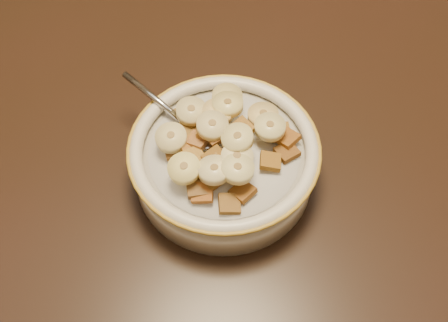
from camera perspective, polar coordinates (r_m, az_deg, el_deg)
floor at (r=1.45m, az=-2.15°, el=-13.51°), size 4.00×4.50×0.10m
table at (r=0.76m, az=-3.98°, el=7.27°), size 1.41×0.91×0.04m
cereal_bowl at (r=0.64m, az=0.00°, el=-0.40°), size 0.18×0.18×0.04m
milk at (r=0.62m, az=0.00°, el=0.72°), size 0.15×0.15×0.00m
spoon at (r=0.63m, az=-2.09°, el=2.34°), size 0.04×0.05×0.01m
cereal_square_0 at (r=0.62m, az=5.78°, el=0.85°), size 0.02×0.02×0.01m
cereal_square_1 at (r=0.59m, az=-0.96°, el=-1.54°), size 0.02×0.02×0.01m
cereal_square_2 at (r=0.64m, az=-3.47°, el=4.33°), size 0.02×0.02×0.01m
cereal_square_3 at (r=0.59m, az=-2.45°, el=-2.50°), size 0.03×0.03×0.01m
cereal_square_4 at (r=0.59m, az=0.54°, el=0.23°), size 0.03×0.03×0.01m
cereal_square_5 at (r=0.60m, az=-0.72°, el=2.44°), size 0.02×0.02×0.01m
cereal_square_6 at (r=0.59m, az=0.75°, el=-0.07°), size 0.02×0.02×0.01m
cereal_square_7 at (r=0.58m, az=0.50°, el=-3.93°), size 0.03×0.03×0.01m
cereal_square_8 at (r=0.62m, az=-3.97°, el=2.49°), size 0.03×0.03×0.01m
cereal_square_9 at (r=0.62m, az=-3.93°, el=2.37°), size 0.03×0.03×0.01m
cereal_square_10 at (r=0.59m, az=-0.80°, el=0.24°), size 0.02×0.02×0.01m
cereal_square_11 at (r=0.63m, az=-2.80°, el=3.32°), size 0.03×0.03×0.01m
cereal_square_12 at (r=0.61m, az=-3.18°, el=1.32°), size 0.02×0.02×0.01m
cereal_square_13 at (r=0.62m, az=5.81°, el=2.10°), size 0.02×0.02×0.01m
cereal_square_14 at (r=0.58m, az=-2.00°, el=-2.91°), size 0.03×0.03×0.01m
cereal_square_15 at (r=0.60m, az=-2.80°, el=0.35°), size 0.02×0.02×0.01m
cereal_square_16 at (r=0.63m, az=5.15°, el=2.65°), size 0.03×0.03×0.01m
cereal_square_17 at (r=0.61m, az=4.26°, el=-0.03°), size 0.03×0.03×0.01m
cereal_square_18 at (r=0.61m, az=1.62°, el=2.98°), size 0.02×0.02×0.01m
cereal_square_19 at (r=0.62m, az=-3.34°, el=2.52°), size 0.03×0.03×0.01m
cereal_square_20 at (r=0.59m, az=-0.13°, el=-0.03°), size 0.03×0.03×0.01m
cereal_square_21 at (r=0.63m, az=-2.56°, el=3.84°), size 0.02×0.02×0.01m
cereal_square_22 at (r=0.61m, az=-4.48°, el=1.13°), size 0.03×0.03×0.01m
cereal_square_23 at (r=0.59m, az=1.72°, el=-2.80°), size 0.02×0.02×0.01m
cereal_square_24 at (r=0.61m, az=-1.52°, el=2.90°), size 0.03×0.03×0.01m
cereal_square_25 at (r=0.61m, az=-2.45°, el=1.90°), size 0.03×0.03×0.01m
banana_slice_0 at (r=0.59m, az=1.23°, el=2.09°), size 0.04×0.04×0.02m
banana_slice_1 at (r=0.61m, az=4.21°, el=3.12°), size 0.04×0.04×0.01m
banana_slice_2 at (r=0.62m, az=0.34°, el=5.19°), size 0.04×0.04×0.02m
banana_slice_3 at (r=0.63m, az=3.59°, el=4.18°), size 0.03×0.03×0.01m
banana_slice_4 at (r=0.58m, az=-0.89°, el=-0.84°), size 0.04×0.04×0.01m
banana_slice_5 at (r=0.58m, az=-3.66°, el=-0.69°), size 0.04×0.04×0.02m
banana_slice_6 at (r=0.62m, az=-0.54°, el=4.51°), size 0.03×0.03×0.01m
banana_slice_7 at (r=0.62m, az=-3.00°, el=4.57°), size 0.04×0.04×0.01m
banana_slice_8 at (r=0.58m, az=1.25°, el=-0.76°), size 0.04×0.04×0.01m
banana_slice_9 at (r=0.60m, az=-1.07°, el=3.24°), size 0.04×0.04×0.01m
banana_slice_10 at (r=0.61m, az=-4.86°, el=2.13°), size 0.04×0.04×0.01m
banana_slice_11 at (r=0.63m, az=0.29°, el=5.82°), size 0.04×0.04×0.01m
banana_slice_12 at (r=0.58m, az=1.19°, el=0.26°), size 0.04×0.04×0.01m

